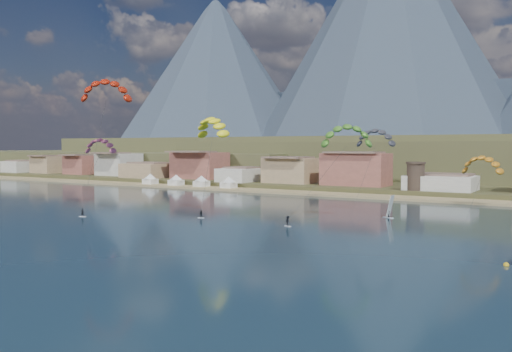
# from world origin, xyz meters

# --- Properties ---
(ground) EXTENTS (2400.00, 2400.00, 0.00)m
(ground) POSITION_xyz_m (0.00, 0.00, 0.00)
(ground) COLOR black
(ground) RESTS_ON ground
(beach) EXTENTS (2200.00, 12.00, 0.90)m
(beach) POSITION_xyz_m (0.00, 106.00, 0.25)
(beach) COLOR tan
(beach) RESTS_ON ground
(town) EXTENTS (400.00, 24.00, 12.00)m
(town) POSITION_xyz_m (-40.00, 122.00, 8.00)
(town) COLOR silver
(town) RESTS_ON ground
(watchtower) EXTENTS (5.82, 5.82, 8.60)m
(watchtower) POSITION_xyz_m (5.00, 114.00, 6.37)
(watchtower) COLOR #47382D
(watchtower) RESTS_ON ground
(beach_tents) EXTENTS (43.40, 6.40, 5.00)m
(beach_tents) POSITION_xyz_m (-76.25, 106.00, 3.71)
(beach_tents) COLOR white
(beach_tents) RESTS_ON ground
(kitesurfer_red) EXTENTS (13.86, 19.54, 33.47)m
(kitesurfer_red) POSITION_xyz_m (-49.53, 42.83, 29.43)
(kitesurfer_red) COLOR silver
(kitesurfer_red) RESTS_ON ground
(kitesurfer_yellow) EXTENTS (11.37, 12.64, 22.97)m
(kitesurfer_yellow) POSITION_xyz_m (-23.06, 50.10, 20.17)
(kitesurfer_yellow) COLOR silver
(kitesurfer_yellow) RESTS_ON ground
(kitesurfer_green) EXTENTS (13.01, 18.02, 22.54)m
(kitesurfer_green) POSITION_xyz_m (7.86, 53.80, 17.95)
(kitesurfer_green) COLOR silver
(kitesurfer_green) RESTS_ON ground
(distant_kite_pink) EXTENTS (9.65, 7.04, 18.97)m
(distant_kite_pink) POSITION_xyz_m (-60.41, 50.53, 16.00)
(distant_kite_pink) COLOR #262626
(distant_kite_pink) RESTS_ON ground
(distant_kite_dark) EXTENTS (9.38, 5.95, 20.74)m
(distant_kite_dark) POSITION_xyz_m (8.60, 68.91, 17.84)
(distant_kite_dark) COLOR #262626
(distant_kite_dark) RESTS_ON ground
(distant_kite_orange) EXTENTS (8.63, 6.37, 15.34)m
(distant_kite_orange) POSITION_xyz_m (32.28, 62.58, 12.26)
(distant_kite_orange) COLOR #262626
(distant_kite_orange) RESTS_ON ground
(windsurfer) EXTENTS (3.06, 3.08, 4.88)m
(windsurfer) POSITION_xyz_m (13.76, 63.34, 1.55)
(windsurfer) COLOR silver
(windsurfer) RESTS_ON ground
(buoy) EXTENTS (0.70, 0.70, 0.70)m
(buoy) POSITION_xyz_m (41.59, 25.91, 0.12)
(buoy) COLOR yellow
(buoy) RESTS_ON ground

